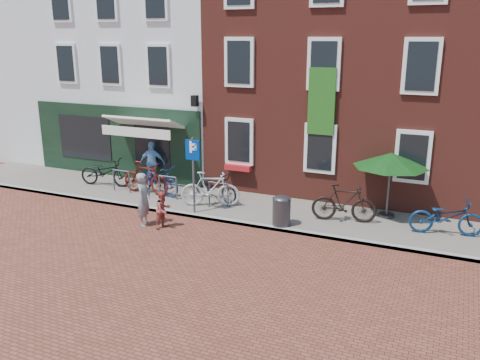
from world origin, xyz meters
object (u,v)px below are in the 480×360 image
at_px(bicycle_1, 146,178).
at_px(bicycle_6, 446,217).
at_px(litter_bin, 282,209).
at_px(bicycle_2, 157,180).
at_px(cafe_person, 152,163).
at_px(bicycle_4, 215,185).
at_px(bicycle_3, 210,189).
at_px(parking_sign, 193,163).
at_px(woman, 144,199).
at_px(parasol, 391,157).
at_px(bicycle_5, 344,203).
at_px(bicycle_0, 105,172).
at_px(boy, 163,210).

bearing_deg(bicycle_1, bicycle_6, -84.65).
distance_m(litter_bin, bicycle_2, 5.32).
height_order(cafe_person, bicycle_4, cafe_person).
xyz_separation_m(bicycle_3, bicycle_6, (7.42, 0.47, -0.06)).
bearing_deg(bicycle_1, bicycle_3, -91.63).
distance_m(parking_sign, bicycle_4, 1.87).
height_order(parking_sign, woman, parking_sign).
relative_size(parasol, bicycle_2, 1.14).
xyz_separation_m(bicycle_1, bicycle_3, (2.79, -0.29, 0.00)).
bearing_deg(parking_sign, litter_bin, 1.15).
relative_size(woman, bicycle_1, 0.84).
bearing_deg(parking_sign, bicycle_6, 9.57).
xyz_separation_m(cafe_person, bicycle_4, (3.18, -0.88, -0.29)).
xyz_separation_m(litter_bin, cafe_person, (-6.12, 2.30, 0.31)).
relative_size(parking_sign, bicycle_2, 1.22).
xyz_separation_m(woman, bicycle_5, (5.64, 2.54, -0.14)).
relative_size(woman, bicycle_5, 0.84).
relative_size(litter_bin, parking_sign, 0.41).
height_order(parking_sign, bicycle_0, parking_sign).
height_order(bicycle_1, bicycle_2, bicycle_1).
bearing_deg(bicycle_1, woman, -142.56).
distance_m(parking_sign, cafe_person, 4.01).
height_order(parking_sign, bicycle_6, parking_sign).
height_order(boy, bicycle_5, bicycle_5).
height_order(cafe_person, bicycle_6, cafe_person).
relative_size(parking_sign, boy, 2.16).
distance_m(parasol, bicycle_2, 8.20).
distance_m(parking_sign, bicycle_3, 1.37).
bearing_deg(litter_bin, bicycle_5, 33.53).
relative_size(bicycle_3, bicycle_5, 1.00).
height_order(litter_bin, bicycle_3, bicycle_3).
xyz_separation_m(boy, bicycle_3, (0.50, 2.17, 0.12)).
bearing_deg(bicycle_6, bicycle_5, 81.17).
bearing_deg(bicycle_6, cafe_person, 73.08).
distance_m(woman, bicycle_4, 3.05).
bearing_deg(litter_bin, bicycle_1, 169.42).
relative_size(bicycle_0, bicycle_3, 1.03).
bearing_deg(parking_sign, woman, -125.46).
bearing_deg(bicycle_0, woman, -135.98).
xyz_separation_m(litter_bin, boy, (-3.31, -1.41, -0.04)).
xyz_separation_m(bicycle_1, bicycle_6, (10.21, 0.17, -0.06)).
xyz_separation_m(bicycle_0, bicycle_6, (12.24, -0.08, 0.00)).
xyz_separation_m(bicycle_0, bicycle_4, (4.68, 0.12, 0.00)).
bearing_deg(bicycle_4, bicycle_3, -148.97).
height_order(parasol, bicycle_2, parasol).
bearing_deg(parasol, boy, -150.25).
xyz_separation_m(parasol, woman, (-6.81, -3.54, -1.21)).
distance_m(boy, cafe_person, 4.67).
distance_m(bicycle_1, bicycle_6, 10.21).
distance_m(parasol, cafe_person, 9.03).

